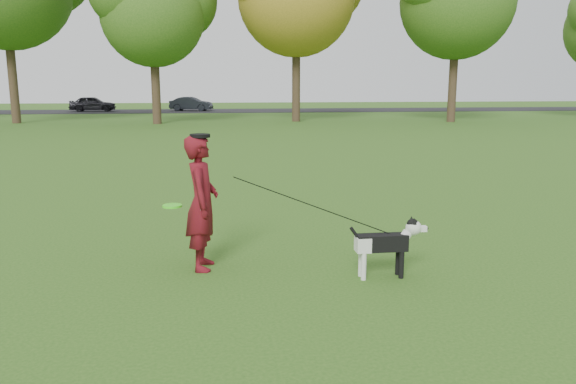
{
  "coord_description": "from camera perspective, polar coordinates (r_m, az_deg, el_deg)",
  "views": [
    {
      "loc": [
        -0.67,
        -6.78,
        2.25
      ],
      "look_at": [
        0.16,
        -0.17,
        0.95
      ],
      "focal_mm": 35.0,
      "sensor_mm": 36.0,
      "label": 1
    }
  ],
  "objects": [
    {
      "name": "ground",
      "position": [
        7.17,
        -1.45,
        -7.25
      ],
      "size": [
        120.0,
        120.0,
        0.0
      ],
      "primitive_type": "plane",
      "color": "#285116",
      "rests_on": "ground"
    },
    {
      "name": "road",
      "position": [
        46.84,
        -6.41,
        8.21
      ],
      "size": [
        120.0,
        7.0,
        0.02
      ],
      "primitive_type": "cube",
      "color": "black",
      "rests_on": "ground"
    },
    {
      "name": "man",
      "position": [
        6.86,
        -8.74,
        -1.09
      ],
      "size": [
        0.44,
        0.63,
        1.65
      ],
      "primitive_type": "imported",
      "rotation": [
        0.0,
        0.0,
        1.49
      ],
      "color": "maroon",
      "rests_on": "ground"
    },
    {
      "name": "dog",
      "position": [
        6.66,
        10.1,
        -4.92
      ],
      "size": [
        0.94,
        0.19,
        0.72
      ],
      "color": "black",
      "rests_on": "ground"
    },
    {
      "name": "car_left",
      "position": [
        47.82,
        -19.22,
        8.46
      ],
      "size": [
        3.62,
        1.61,
        1.21
      ],
      "primitive_type": "imported",
      "rotation": [
        0.0,
        0.0,
        1.62
      ],
      "color": "black",
      "rests_on": "road"
    },
    {
      "name": "car_mid",
      "position": [
        46.85,
        -9.81,
        8.82
      ],
      "size": [
        3.6,
        1.97,
        1.13
      ],
      "primitive_type": "imported",
      "rotation": [
        0.0,
        0.0,
        1.33
      ],
      "color": "black",
      "rests_on": "road"
    },
    {
      "name": "man_held_items",
      "position": [
        6.64,
        2.71,
        -1.47
      ],
      "size": [
        2.74,
        0.72,
        1.18
      ],
      "color": "#48FF20",
      "rests_on": "ground"
    }
  ]
}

